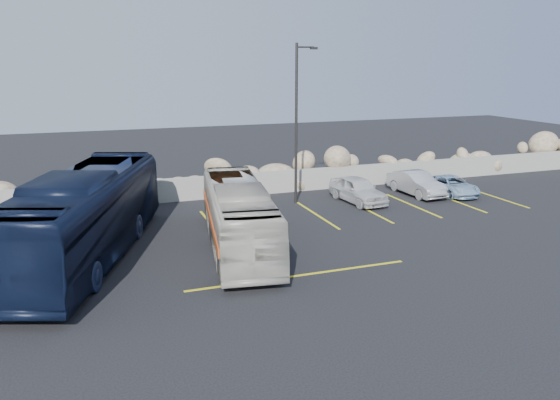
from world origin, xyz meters
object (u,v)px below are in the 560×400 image
object	(u,v)px
car_a	(358,190)
car_b	(416,183)
car_d	(452,185)
lamppost	(297,120)
tour_coach	(85,215)
vintage_bus	(238,216)

from	to	relation	value
car_a	car_b	world-z (taller)	car_a
car_a	car_d	bearing A→B (deg)	-7.41
lamppost	tour_coach	xyz separation A→B (m)	(-10.32, -4.98, -2.65)
lamppost	car_d	world-z (taller)	lamppost
lamppost	car_d	xyz separation A→B (m)	(8.72, -1.21, -3.79)
car_a	car_d	xyz separation A→B (m)	(5.68, -0.24, -0.16)
car_a	car_b	xyz separation A→B (m)	(3.77, 0.35, -0.03)
car_a	car_b	distance (m)	3.79
tour_coach	car_b	bearing A→B (deg)	34.08
tour_coach	car_b	xyz separation A→B (m)	(17.13, 4.37, -1.00)
lamppost	car_b	distance (m)	7.75
tour_coach	car_d	xyz separation A→B (m)	(19.04, 3.78, -1.14)
tour_coach	car_a	size ratio (longest dim) A/B	3.02
tour_coach	car_d	distance (m)	19.44
vintage_bus	tour_coach	size ratio (longest dim) A/B	0.78
tour_coach	car_b	size ratio (longest dim) A/B	3.04
lamppost	vintage_bus	world-z (taller)	lamppost
tour_coach	car_a	distance (m)	13.98
car_b	car_d	distance (m)	2.00
car_b	car_d	world-z (taller)	car_b
vintage_bus	car_a	size ratio (longest dim) A/B	2.36
tour_coach	car_d	size ratio (longest dim) A/B	3.27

